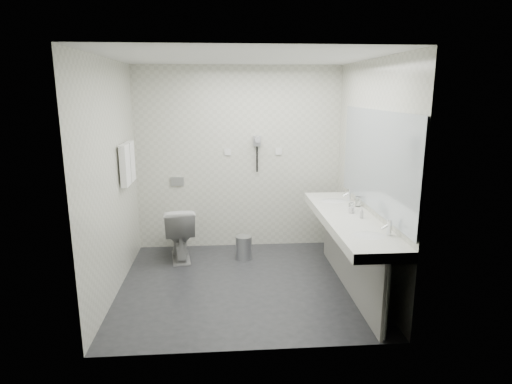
{
  "coord_description": "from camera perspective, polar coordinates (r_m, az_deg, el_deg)",
  "views": [
    {
      "loc": [
        -0.21,
        -4.58,
        2.17
      ],
      "look_at": [
        0.15,
        0.15,
        1.05
      ],
      "focal_mm": 30.26,
      "sensor_mm": 36.0,
      "label": 1
    }
  ],
  "objects": [
    {
      "name": "vanity_panel",
      "position": [
        4.92,
        12.14,
        -8.41
      ],
      "size": [
        0.03,
        2.15,
        0.75
      ],
      "primitive_type": "cube",
      "color": "gray",
      "rests_on": "floor"
    },
    {
      "name": "towel_far",
      "position": [
        5.45,
        -16.31,
        3.89
      ],
      "size": [
        0.07,
        0.24,
        0.48
      ],
      "primitive_type": "cube",
      "color": "white",
      "rests_on": "towel_rail"
    },
    {
      "name": "switch_plate_a",
      "position": [
        5.92,
        -3.76,
        5.3
      ],
      "size": [
        0.09,
        0.02,
        0.09
      ],
      "primitive_type": "cube",
      "color": "white",
      "rests_on": "wall_back"
    },
    {
      "name": "flush_plate",
      "position": [
        6.02,
        -10.38,
        1.38
      ],
      "size": [
        0.18,
        0.02,
        0.12
      ],
      "primitive_type": "cube",
      "color": "#B2B5BA",
      "rests_on": "wall_back"
    },
    {
      "name": "toilet",
      "position": [
        5.76,
        -10.09,
        -5.31
      ],
      "size": [
        0.49,
        0.74,
        0.7
      ],
      "primitive_type": "imported",
      "rotation": [
        0.0,
        0.0,
        3.28
      ],
      "color": "white",
      "rests_on": "floor"
    },
    {
      "name": "wall_left",
      "position": [
        4.81,
        -18.58,
        1.58
      ],
      "size": [
        0.0,
        2.6,
        2.6
      ],
      "primitive_type": "plane",
      "rotation": [
        1.57,
        0.0,
        1.57
      ],
      "color": "beige",
      "rests_on": "floor"
    },
    {
      "name": "basin_near",
      "position": [
        4.18,
        14.62,
        -5.78
      ],
      "size": [
        0.4,
        0.31,
        0.05
      ],
      "primitive_type": "ellipsoid",
      "color": "white",
      "rests_on": "vanity_counter"
    },
    {
      "name": "vanity_post_far",
      "position": [
        5.87,
        9.58,
        -4.7
      ],
      "size": [
        0.06,
        0.06,
        0.75
      ],
      "primitive_type": "cylinder",
      "color": "silver",
      "rests_on": "floor"
    },
    {
      "name": "towel_rail",
      "position": [
        5.29,
        -16.88,
        5.99
      ],
      "size": [
        0.02,
        0.62,
        0.02
      ],
      "primitive_type": "cylinder",
      "rotation": [
        1.57,
        0.0,
        0.0
      ],
      "color": "silver",
      "rests_on": "wall_left"
    },
    {
      "name": "wall_front",
      "position": [
        3.41,
        -0.64,
        -2.35
      ],
      "size": [
        2.8,
        0.0,
        2.8
      ],
      "primitive_type": "plane",
      "rotation": [
        -1.57,
        0.0,
        0.0
      ],
      "color": "beige",
      "rests_on": "floor"
    },
    {
      "name": "soap_bottle_a",
      "position": [
        4.86,
        12.47,
        -2.17
      ],
      "size": [
        0.07,
        0.07,
        0.1
      ],
      "primitive_type": "imported",
      "rotation": [
        0.0,
        0.0,
        0.73
      ],
      "color": "white",
      "rests_on": "vanity_counter"
    },
    {
      "name": "pedal_bin",
      "position": [
        5.72,
        -1.64,
        -7.42
      ],
      "size": [
        0.26,
        0.26,
        0.3
      ],
      "primitive_type": "cylinder",
      "rotation": [
        0.0,
        0.0,
        0.26
      ],
      "color": "#B2B5BA",
      "rests_on": "floor"
    },
    {
      "name": "wall_right",
      "position": [
        4.94,
        14.77,
        2.12
      ],
      "size": [
        0.0,
        2.6,
        2.6
      ],
      "primitive_type": "plane",
      "rotation": [
        1.57,
        0.0,
        -1.57
      ],
      "color": "beige",
      "rests_on": "floor"
    },
    {
      "name": "dryer_cradle",
      "position": [
        5.9,
        0.13,
        6.77
      ],
      "size": [
        0.1,
        0.04,
        0.14
      ],
      "primitive_type": "cube",
      "color": "#9C9CA1",
      "rests_on": "wall_back"
    },
    {
      "name": "dryer_barrel",
      "position": [
        5.83,
        0.19,
        6.99
      ],
      "size": [
        0.08,
        0.14,
        0.08
      ],
      "primitive_type": "cylinder",
      "rotation": [
        1.57,
        0.0,
        0.0
      ],
      "color": "#9C9CA1",
      "rests_on": "dryer_cradle"
    },
    {
      "name": "vanity_post_near",
      "position": [
        4.04,
        16.81,
        -13.72
      ],
      "size": [
        0.06,
        0.06,
        0.75
      ],
      "primitive_type": "cylinder",
      "color": "silver",
      "rests_on": "floor"
    },
    {
      "name": "bin_lid",
      "position": [
        5.67,
        -1.65,
        -5.95
      ],
      "size": [
        0.21,
        0.21,
        0.02
      ],
      "primitive_type": "cylinder",
      "color": "#B2B5BA",
      "rests_on": "pedal_bin"
    },
    {
      "name": "basin_far",
      "position": [
        5.37,
        10.18,
        -1.32
      ],
      "size": [
        0.4,
        0.31,
        0.05
      ],
      "primitive_type": "ellipsoid",
      "color": "white",
      "rests_on": "vanity_counter"
    },
    {
      "name": "vanity_counter",
      "position": [
        4.78,
        12.1,
        -3.68
      ],
      "size": [
        0.55,
        2.2,
        0.1
      ],
      "primitive_type": "cube",
      "color": "silver",
      "rests_on": "floor"
    },
    {
      "name": "glass_right",
      "position": [
        5.16,
        13.35,
        -1.24
      ],
      "size": [
        0.06,
        0.06,
        0.11
      ],
      "primitive_type": "cylinder",
      "rotation": [
        0.0,
        0.0,
        -0.01
      ],
      "color": "silver",
      "rests_on": "vanity_counter"
    },
    {
      "name": "switch_plate_b",
      "position": [
        5.97,
        3.0,
        5.38
      ],
      "size": [
        0.09,
        0.02,
        0.09
      ],
      "primitive_type": "cube",
      "color": "white",
      "rests_on": "wall_back"
    },
    {
      "name": "faucet_far",
      "position": [
        5.4,
        12.23,
        -0.34
      ],
      "size": [
        0.04,
        0.04,
        0.15
      ],
      "primitive_type": "cylinder",
      "color": "silver",
      "rests_on": "vanity_counter"
    },
    {
      "name": "ceiling",
      "position": [
        4.59,
        -1.81,
        17.41
      ],
      "size": [
        2.8,
        2.8,
        0.0
      ],
      "primitive_type": "plane",
      "rotation": [
        3.14,
        0.0,
        0.0
      ],
      "color": "silver",
      "rests_on": "wall_back"
    },
    {
      "name": "soap_bottle_c",
      "position": [
        4.7,
        13.78,
        -2.69
      ],
      "size": [
        0.05,
        0.05,
        0.11
      ],
      "primitive_type": "imported",
      "rotation": [
        0.0,
        0.0,
        -0.21
      ],
      "color": "white",
      "rests_on": "vanity_counter"
    },
    {
      "name": "wall_back",
      "position": [
        5.95,
        -2.3,
        4.39
      ],
      "size": [
        2.8,
        0.0,
        2.8
      ],
      "primitive_type": "plane",
      "rotation": [
        1.57,
        0.0,
        0.0
      ],
      "color": "beige",
      "rests_on": "floor"
    },
    {
      "name": "dryer_cord",
      "position": [
        5.92,
        0.14,
        4.35
      ],
      "size": [
        0.02,
        0.02,
        0.35
      ],
      "primitive_type": "cylinder",
      "color": "black",
      "rests_on": "dryer_cradle"
    },
    {
      "name": "faucet_near",
      "position": [
        4.22,
        17.21,
        -4.49
      ],
      "size": [
        0.04,
        0.04,
        0.15
      ],
      "primitive_type": "cylinder",
      "color": "silver",
      "rests_on": "vanity_counter"
    },
    {
      "name": "mirror",
      "position": [
        4.71,
        15.52,
        4.03
      ],
      "size": [
        0.02,
        2.2,
        1.05
      ],
      "primitive_type": "cube",
      "color": "#B2BCC6",
      "rests_on": "wall_right"
    },
    {
      "name": "floor",
      "position": [
        5.07,
        -1.6,
        -12.06
      ],
      "size": [
        2.8,
        2.8,
        0.0
      ],
      "primitive_type": "plane",
      "color": "#252629",
      "rests_on": "ground"
    },
    {
      "name": "towel_near",
      "position": [
        5.18,
        -16.93,
        3.38
      ],
      "size": [
        0.07,
        0.24,
        0.48
      ],
      "primitive_type": "cube",
      "color": "white",
      "rests_on": "towel_rail"
    },
    {
      "name": "glass_left",
      "position": [
        4.93,
        12.46,
        -1.95
      ],
      "size": [
        0.06,
        0.06,
        0.1
      ],
      "primitive_type": "cylinder",
      "rotation": [
        0.0,
        0.0,
        0.15
      ],
      "color": "silver",
      "rests_on": "vanity_counter"
    }
  ]
}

